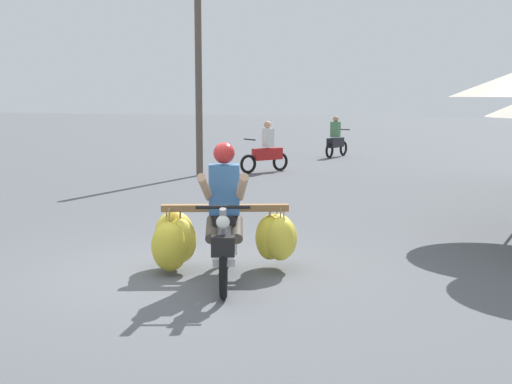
{
  "coord_description": "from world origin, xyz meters",
  "views": [
    {
      "loc": [
        3.46,
        -6.9,
        2.09
      ],
      "look_at": [
        0.52,
        0.89,
        0.9
      ],
      "focal_mm": 47.34,
      "sensor_mm": 36.0,
      "label": 1
    }
  ],
  "objects_px": {
    "motorbike_distant_ahead_left": "(267,152)",
    "utility_pole": "(199,78)",
    "motorbike_distant_ahead_right": "(336,141)",
    "motorbike_main_loaded": "(220,234)"
  },
  "relations": [
    {
      "from": "motorbike_distant_ahead_left",
      "to": "utility_pole",
      "type": "relative_size",
      "value": 0.28
    },
    {
      "from": "motorbike_distant_ahead_left",
      "to": "utility_pole",
      "type": "height_order",
      "value": "utility_pole"
    },
    {
      "from": "motorbike_distant_ahead_right",
      "to": "utility_pole",
      "type": "xyz_separation_m",
      "value": [
        -2.06,
        -6.48,
        1.97
      ]
    },
    {
      "from": "motorbike_main_loaded",
      "to": "motorbike_distant_ahead_left",
      "type": "height_order",
      "value": "motorbike_main_loaded"
    },
    {
      "from": "motorbike_distant_ahead_left",
      "to": "motorbike_main_loaded",
      "type": "bearing_deg",
      "value": -73.2
    },
    {
      "from": "motorbike_distant_ahead_left",
      "to": "motorbike_distant_ahead_right",
      "type": "relative_size",
      "value": 0.87
    },
    {
      "from": "motorbike_distant_ahead_left",
      "to": "utility_pole",
      "type": "distance_m",
      "value": 2.76
    },
    {
      "from": "motorbike_distant_ahead_right",
      "to": "utility_pole",
      "type": "height_order",
      "value": "utility_pole"
    },
    {
      "from": "motorbike_distant_ahead_right",
      "to": "utility_pole",
      "type": "relative_size",
      "value": 0.32
    },
    {
      "from": "motorbike_distant_ahead_left",
      "to": "motorbike_distant_ahead_right",
      "type": "height_order",
      "value": "same"
    }
  ]
}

